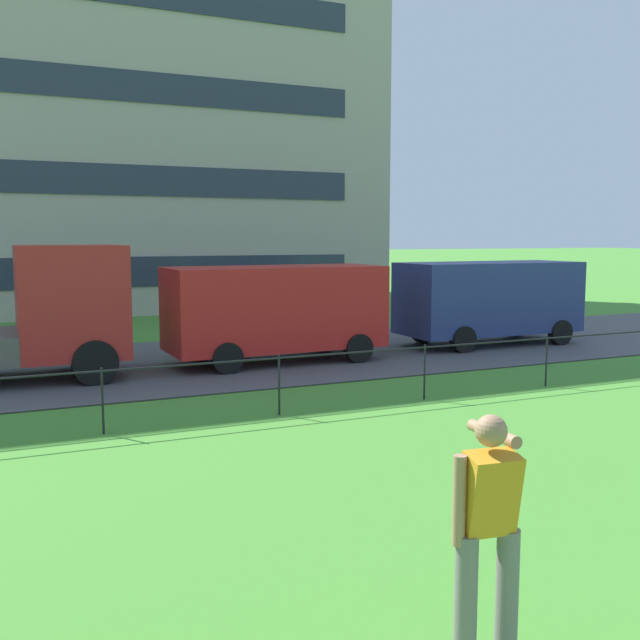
% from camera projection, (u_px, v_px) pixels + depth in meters
% --- Properties ---
extents(street_strip, '(80.00, 7.35, 0.01)m').
position_uv_depth(street_strip, '(68.00, 371.00, 15.82)').
color(street_strip, '#4C4C51').
rests_on(street_strip, ground).
extents(park_fence, '(28.11, 0.04, 1.00)m').
position_uv_depth(park_fence, '(102.00, 390.00, 10.69)').
color(park_fence, black).
rests_on(park_fence, ground).
extents(person_thrower, '(0.59, 0.77, 1.74)m').
position_uv_depth(person_thrower, '(487.00, 528.00, 4.93)').
color(person_thrower, slate).
rests_on(person_thrower, ground).
extents(panel_van_right, '(5.04, 2.19, 2.24)m').
position_uv_depth(panel_van_right, '(276.00, 308.00, 16.85)').
color(panel_van_right, red).
rests_on(panel_van_right, ground).
extents(panel_van_left, '(5.01, 2.13, 2.24)m').
position_uv_depth(panel_van_left, '(489.00, 298.00, 19.65)').
color(panel_van_left, navy).
rests_on(panel_van_left, ground).
extents(apartment_building_background, '(27.30, 12.73, 20.25)m').
position_uv_depth(apartment_building_background, '(33.00, 62.00, 29.98)').
color(apartment_building_background, '#ADA393').
rests_on(apartment_building_background, ground).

